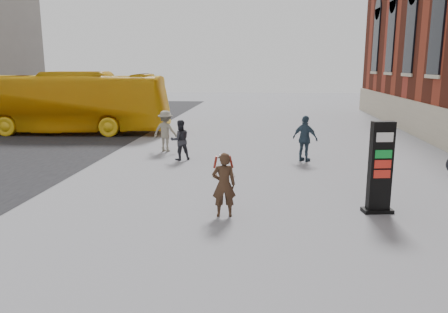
# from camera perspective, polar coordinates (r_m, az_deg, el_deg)

# --- Properties ---
(ground) EXTENTS (100.00, 100.00, 0.00)m
(ground) POSITION_cam_1_polar(r_m,az_deg,el_deg) (11.00, -2.93, -7.74)
(ground) COLOR #9E9EA3
(info_pylon) EXTENTS (0.80, 0.49, 2.34)m
(info_pylon) POSITION_cam_1_polar(r_m,az_deg,el_deg) (11.60, 19.74, -1.40)
(info_pylon) COLOR black
(info_pylon) RESTS_ON ground
(woman) EXTENTS (0.67, 0.63, 1.61)m
(woman) POSITION_cam_1_polar(r_m,az_deg,el_deg) (10.73, -0.03, -3.60)
(woman) COLOR #372115
(woman) RESTS_ON ground
(bus) EXTENTS (12.18, 3.54, 3.35)m
(bus) POSITION_cam_1_polar(r_m,az_deg,el_deg) (25.80, -20.95, 6.59)
(bus) COLOR gold
(bus) RESTS_ON road
(pedestrian_a) EXTENTS (0.95, 0.87, 1.58)m
(pedestrian_a) POSITION_cam_1_polar(r_m,az_deg,el_deg) (17.29, -5.76, 2.15)
(pedestrian_a) COLOR #292A2F
(pedestrian_a) RESTS_ON ground
(pedestrian_b) EXTENTS (1.27, 0.91, 1.78)m
(pedestrian_b) POSITION_cam_1_polar(r_m,az_deg,el_deg) (19.08, -7.63, 3.31)
(pedestrian_b) COLOR gray
(pedestrian_b) RESTS_ON ground
(pedestrian_c) EXTENTS (1.12, 0.94, 1.79)m
(pedestrian_c) POSITION_cam_1_polar(r_m,az_deg,el_deg) (17.22, 10.55, 2.31)
(pedestrian_c) COLOR #304454
(pedestrian_c) RESTS_ON ground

